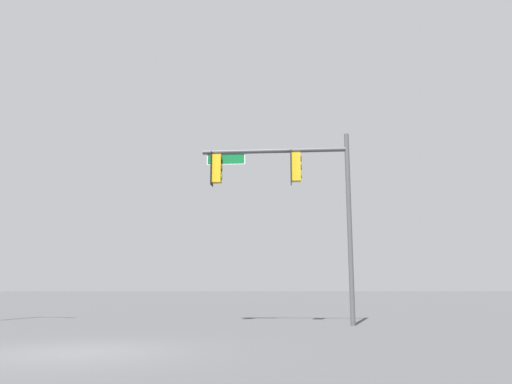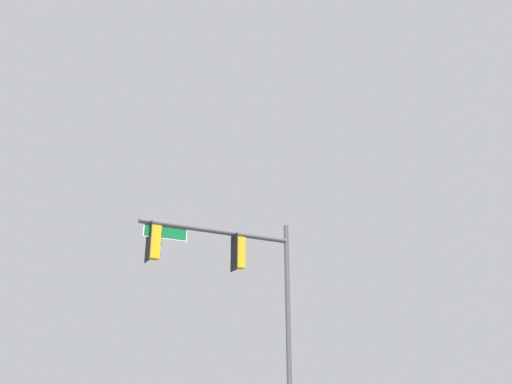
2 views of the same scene
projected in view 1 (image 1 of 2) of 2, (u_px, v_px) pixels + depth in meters
ground_plane at (76, 353)px, 10.37m from camera, size 400.00×400.00×0.00m
signal_pole_near at (286, 181)px, 18.99m from camera, size 5.63×0.95×7.13m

